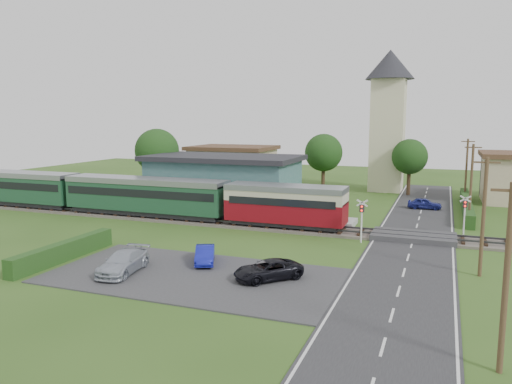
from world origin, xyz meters
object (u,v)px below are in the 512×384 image
(car_park_silver, at_px, (123,262))
(car_park_dark, at_px, (268,270))
(pedestrian_near, at_px, (285,207))
(equipment_hut, at_px, (128,192))
(station_building, at_px, (224,180))
(church_tower, at_px, (388,110))
(car_park_blue, at_px, (205,254))
(crossing_signal_near, at_px, (362,214))
(crossing_signal_far, at_px, (465,210))
(pedestrian_far, at_px, (142,199))
(house_west, at_px, (233,166))
(car_on_road, at_px, (425,203))
(train, at_px, (117,193))

(car_park_silver, bearing_deg, car_park_dark, 4.82)
(pedestrian_near, bearing_deg, equipment_hut, -12.13)
(station_building, distance_m, church_tower, 23.89)
(car_park_blue, xyz_separation_m, car_park_silver, (-3.63, -3.55, 0.09))
(crossing_signal_near, distance_m, car_park_blue, 12.47)
(equipment_hut, height_order, car_park_dark, equipment_hut)
(church_tower, distance_m, pedestrian_near, 25.60)
(crossing_signal_far, relative_size, pedestrian_far, 2.09)
(car_park_silver, height_order, car_park_dark, car_park_silver)
(crossing_signal_far, relative_size, car_park_silver, 0.75)
(crossing_signal_near, bearing_deg, car_park_silver, -133.57)
(house_west, relative_size, car_on_road, 3.26)
(car_park_dark, bearing_deg, crossing_signal_near, 115.53)
(car_on_road, bearing_deg, pedestrian_far, 111.54)
(church_tower, xyz_separation_m, pedestrian_near, (-6.21, -23.21, -8.83))
(station_building, bearing_deg, crossing_signal_near, -34.81)
(equipment_hut, height_order, car_park_silver, equipment_hut)
(house_west, bearing_deg, pedestrian_far, -92.94)
(station_building, height_order, train, station_building)
(equipment_hut, relative_size, church_tower, 0.14)
(train, xyz_separation_m, pedestrian_near, (15.82, 2.79, -0.79))
(car_on_road, xyz_separation_m, car_park_blue, (-12.23, -25.28, 0.01))
(equipment_hut, xyz_separation_m, pedestrian_far, (1.96, -0.51, -0.51))
(equipment_hut, distance_m, crossing_signal_near, 25.04)
(train, distance_m, crossing_signal_near, 23.56)
(equipment_hut, bearing_deg, station_building, 35.92)
(house_west, bearing_deg, equipment_hut, -98.62)
(house_west, height_order, car_park_silver, house_west)
(station_building, distance_m, pedestrian_far, 8.86)
(crossing_signal_near, bearing_deg, pedestrian_near, 145.69)
(house_west, relative_size, car_park_silver, 2.46)
(church_tower, bearing_deg, pedestrian_near, -104.97)
(crossing_signal_far, bearing_deg, crossing_signal_near, -146.31)
(equipment_hut, height_order, house_west, house_west)
(car_on_road, relative_size, pedestrian_far, 2.12)
(house_west, relative_size, car_park_blue, 3.28)
(station_building, xyz_separation_m, car_park_dark, (12.85, -22.17, -2.06))
(church_tower, relative_size, car_park_dark, 4.42)
(station_building, xyz_separation_m, train, (-7.03, -8.99, -0.52))
(car_park_blue, relative_size, pedestrian_far, 2.10)
(station_building, relative_size, crossing_signal_near, 4.88)
(car_park_blue, relative_size, car_park_silver, 0.75)
(church_tower, height_order, car_park_silver, church_tower)
(pedestrian_near, relative_size, pedestrian_far, 1.20)
(house_west, distance_m, crossing_signal_near, 33.22)
(crossing_signal_near, height_order, pedestrian_near, crossing_signal_near)
(pedestrian_far, bearing_deg, equipment_hut, 84.83)
(church_tower, relative_size, house_west, 1.63)
(church_tower, height_order, car_park_dark, church_tower)
(crossing_signal_far, bearing_deg, station_building, 164.37)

